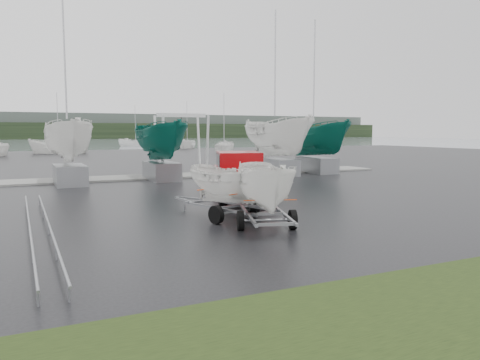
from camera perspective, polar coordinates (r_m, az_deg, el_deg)
ground_plane at (r=19.14m, az=4.52°, el=-2.98°), size 120.00×120.00×0.00m
lake at (r=116.79m, az=-20.81°, el=4.14°), size 300.00×300.00×0.00m
dock at (r=30.99m, az=-7.55°, el=0.52°), size 30.00×3.00×0.12m
treeline at (r=186.61m, az=-22.61°, el=5.55°), size 300.00×8.00×6.00m
far_hill at (r=194.61m, az=-22.76°, el=6.13°), size 300.00×6.00×10.00m
pickup_truck at (r=20.71m, az=0.08°, el=0.67°), size 3.92×6.44×2.03m
trailer_hitched at (r=14.13m, az=3.20°, el=4.16°), size 2.28×3.79×4.65m
trailer_parked at (r=15.52m, az=-1.17°, el=3.55°), size 2.22×3.79×4.24m
boat_hoist at (r=30.94m, az=-7.14°, el=5.38°), size 3.30×2.18×4.12m
keelboat_0 at (r=27.51m, az=-20.27°, el=7.64°), size 2.48×3.20×10.65m
keelboat_1 at (r=28.68m, az=-9.66°, el=7.75°), size 2.46×3.20×7.63m
keelboat_2 at (r=31.67m, az=4.72°, el=8.66°), size 2.80×3.20×10.98m
keelboat_3 at (r=33.70m, az=9.43°, el=7.83°), size 2.58×3.20×10.75m
mast_rack_0 at (r=17.58m, az=-23.69°, el=-3.12°), size 0.56×6.50×0.06m
mast_rack_1 at (r=11.68m, az=-22.75°, el=-7.49°), size 0.56×6.50×0.06m
moored_boat_1 at (r=66.48m, az=-21.19°, el=3.03°), size 3.87×3.82×11.93m
moored_boat_2 at (r=63.18m, az=-1.95°, el=3.30°), size 3.41×3.44×11.29m
moored_boat_3 at (r=80.85m, az=-6.44°, el=3.85°), size 3.38×3.40×11.21m
moored_boat_5 at (r=95.65m, az=-12.59°, el=4.07°), size 2.92×2.86×11.51m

